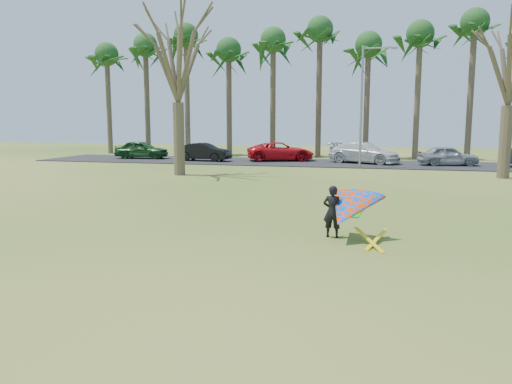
% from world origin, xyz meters
% --- Properties ---
extents(ground, '(100.00, 100.00, 0.00)m').
position_xyz_m(ground, '(0.00, 0.00, 0.00)').
color(ground, '#245512').
rests_on(ground, ground).
extents(parking_strip, '(46.00, 7.00, 0.06)m').
position_xyz_m(parking_strip, '(0.00, 25.00, 0.03)').
color(parking_strip, black).
rests_on(parking_strip, ground).
extents(palm_0, '(4.84, 4.84, 10.84)m').
position_xyz_m(palm_0, '(-22.00, 31.00, 9.17)').
color(palm_0, brown).
rests_on(palm_0, ground).
extents(palm_1, '(4.84, 4.84, 11.54)m').
position_xyz_m(palm_1, '(-18.00, 31.00, 9.85)').
color(palm_1, '#47392A').
rests_on(palm_1, ground).
extents(palm_2, '(4.84, 4.84, 12.24)m').
position_xyz_m(palm_2, '(-14.00, 31.00, 10.52)').
color(palm_2, brown).
rests_on(palm_2, ground).
extents(palm_3, '(4.84, 4.84, 10.84)m').
position_xyz_m(palm_3, '(-10.00, 31.00, 9.17)').
color(palm_3, '#4D3C2E').
rests_on(palm_3, ground).
extents(palm_4, '(4.84, 4.84, 11.54)m').
position_xyz_m(palm_4, '(-6.00, 31.00, 9.85)').
color(palm_4, '#4E3F2E').
rests_on(palm_4, ground).
extents(palm_5, '(4.84, 4.84, 12.24)m').
position_xyz_m(palm_5, '(-2.00, 31.00, 10.52)').
color(palm_5, '#47392B').
rests_on(palm_5, ground).
extents(palm_6, '(4.84, 4.84, 10.84)m').
position_xyz_m(palm_6, '(2.00, 31.00, 9.17)').
color(palm_6, '#4A3A2C').
rests_on(palm_6, ground).
extents(palm_7, '(4.84, 4.84, 11.54)m').
position_xyz_m(palm_7, '(6.00, 31.00, 9.85)').
color(palm_7, '#4F402F').
rests_on(palm_7, ground).
extents(palm_8, '(4.84, 4.84, 12.24)m').
position_xyz_m(palm_8, '(10.00, 31.00, 10.52)').
color(palm_8, '#4D3F2E').
rests_on(palm_8, ground).
extents(bare_tree_left, '(6.60, 6.60, 9.70)m').
position_xyz_m(bare_tree_left, '(-8.00, 15.00, 6.92)').
color(bare_tree_left, brown).
rests_on(bare_tree_left, ground).
extents(bare_tree_right, '(6.27, 6.27, 9.21)m').
position_xyz_m(bare_tree_right, '(10.00, 18.00, 6.57)').
color(bare_tree_right, brown).
rests_on(bare_tree_right, ground).
extents(streetlight, '(2.28, 0.18, 8.00)m').
position_xyz_m(streetlight, '(2.16, 22.00, 4.46)').
color(streetlight, gray).
rests_on(streetlight, ground).
extents(car_0, '(4.43, 2.06, 1.47)m').
position_xyz_m(car_0, '(-15.76, 25.30, 0.79)').
color(car_0, '#1C461D').
rests_on(car_0, parking_strip).
extents(car_1, '(4.28, 1.82, 1.37)m').
position_xyz_m(car_1, '(-9.93, 24.29, 0.75)').
color(car_1, black).
rests_on(car_1, parking_strip).
extents(car_2, '(5.67, 4.06, 1.44)m').
position_xyz_m(car_2, '(-4.22, 25.87, 0.78)').
color(car_2, red).
rests_on(car_2, parking_strip).
extents(car_3, '(5.71, 4.00, 1.54)m').
position_xyz_m(car_3, '(2.15, 25.33, 0.83)').
color(car_3, silver).
rests_on(car_3, parking_strip).
extents(car_4, '(4.22, 2.26, 1.37)m').
position_xyz_m(car_4, '(7.88, 24.85, 0.74)').
color(car_4, '#92959E').
rests_on(car_4, parking_strip).
extents(kite_flyer, '(2.13, 2.39, 2.02)m').
position_xyz_m(kite_flyer, '(2.72, 1.23, 0.84)').
color(kite_flyer, black).
rests_on(kite_flyer, ground).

